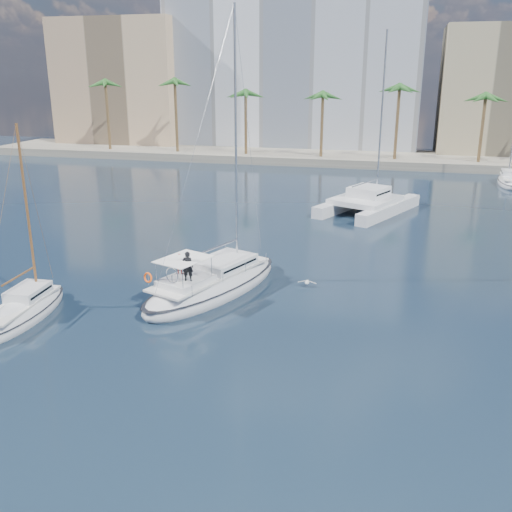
# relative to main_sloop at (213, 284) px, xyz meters

# --- Properties ---
(ground) EXTENTS (160.00, 160.00, 0.00)m
(ground) POSITION_rel_main_sloop_xyz_m (3.95, -3.30, -0.54)
(ground) COLOR black
(ground) RESTS_ON ground
(quay) EXTENTS (120.00, 14.00, 1.20)m
(quay) POSITION_rel_main_sloop_xyz_m (3.95, 57.70, 0.06)
(quay) COLOR gray
(quay) RESTS_ON ground
(building_modern) EXTENTS (42.00, 16.00, 28.00)m
(building_modern) POSITION_rel_main_sloop_xyz_m (-8.05, 69.70, 13.46)
(building_modern) COLOR white
(building_modern) RESTS_ON ground
(building_tan_left) EXTENTS (22.00, 14.00, 22.00)m
(building_tan_left) POSITION_rel_main_sloop_xyz_m (-38.05, 65.70, 10.46)
(building_tan_left) COLOR tan
(building_tan_left) RESTS_ON ground
(building_beige) EXTENTS (20.00, 14.00, 20.00)m
(building_beige) POSITION_rel_main_sloop_xyz_m (25.95, 66.70, 9.46)
(building_beige) COLOR tan
(building_beige) RESTS_ON ground
(palm_left) EXTENTS (3.60, 3.60, 12.30)m
(palm_left) POSITION_rel_main_sloop_xyz_m (-30.05, 53.70, 9.74)
(palm_left) COLOR brown
(palm_left) RESTS_ON ground
(palm_centre) EXTENTS (3.60, 3.60, 12.30)m
(palm_centre) POSITION_rel_main_sloop_xyz_m (3.95, 53.70, 9.74)
(palm_centre) COLOR brown
(palm_centre) RESTS_ON ground
(main_sloop) EXTENTS (7.81, 12.63, 17.88)m
(main_sloop) POSITION_rel_main_sloop_xyz_m (0.00, 0.00, 0.00)
(main_sloop) COLOR silver
(main_sloop) RESTS_ON ground
(small_sloop) EXTENTS (2.98, 7.98, 11.25)m
(small_sloop) POSITION_rel_main_sloop_xyz_m (-9.08, -6.42, -0.13)
(small_sloop) COLOR silver
(small_sloop) RESTS_ON ground
(catamaran) EXTENTS (9.98, 12.99, 17.01)m
(catamaran) POSITION_rel_main_sloop_xyz_m (7.89, 24.43, 0.60)
(catamaran) COLOR silver
(catamaran) RESTS_ON ground
(seagull) EXTENTS (1.21, 0.52, 0.22)m
(seagull) POSITION_rel_main_sloop_xyz_m (5.56, 2.39, -0.22)
(seagull) COLOR silver
(seagull) RESTS_ON ground
(moored_yacht_a) EXTENTS (3.37, 9.52, 11.90)m
(moored_yacht_a) POSITION_rel_main_sloop_xyz_m (23.95, 43.70, -0.54)
(moored_yacht_a) COLOR silver
(moored_yacht_a) RESTS_ON ground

